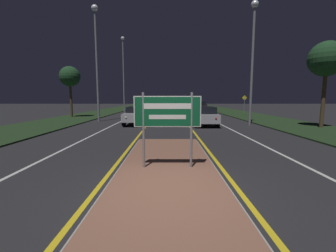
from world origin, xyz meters
name	(u,v)px	position (x,y,z in m)	size (l,w,h in m)	color
ground_plane	(168,192)	(0.00, 0.00, 0.00)	(160.00, 160.00, 0.00)	#232326
median_island	(168,169)	(0.00, 1.50, 0.04)	(2.82, 9.00, 0.10)	#999993
verge_left	(82,117)	(-9.50, 20.00, 0.04)	(5.00, 100.00, 0.08)	#1E3319
verge_right	(254,117)	(9.50, 20.00, 0.04)	(5.00, 100.00, 0.08)	#1E3319
centre_line_yellow_left	(156,114)	(-1.60, 25.00, 0.00)	(0.12, 70.00, 0.01)	gold
centre_line_yellow_right	(180,114)	(1.60, 25.00, 0.00)	(0.12, 70.00, 0.01)	gold
lane_line_white_left	(137,114)	(-4.20, 25.00, 0.00)	(0.12, 70.00, 0.01)	silver
lane_line_white_right	(200,114)	(4.20, 25.00, 0.00)	(0.12, 70.00, 0.01)	silver
edge_line_white_left	(114,114)	(-7.20, 25.00, 0.00)	(0.10, 70.00, 0.01)	silver
edge_line_white_right	(223,114)	(7.20, 25.00, 0.00)	(0.10, 70.00, 0.01)	silver
highway_sign	(168,115)	(0.00, 1.50, 1.58)	(1.86, 0.07, 2.12)	gray
streetlight_left_near	(97,46)	(-6.19, 15.31, 6.57)	(0.57, 0.57, 9.91)	gray
streetlight_left_far	(124,66)	(-6.29, 27.75, 6.64)	(0.52, 0.52, 10.59)	gray
streetlight_right_near	(254,46)	(6.25, 12.31, 5.87)	(0.53, 0.53, 9.02)	gray
car_receding_0	(204,116)	(2.72, 12.36, 0.75)	(1.88, 4.21, 1.42)	#B7B7BC
car_receding_1	(187,109)	(2.33, 24.01, 0.75)	(1.87, 4.45, 1.40)	maroon
car_receding_2	(201,105)	(5.99, 36.45, 0.78)	(1.88, 4.28, 1.50)	black
car_receding_3	(179,104)	(2.37, 44.76, 0.78)	(1.89, 4.46, 1.47)	maroon
car_approaching_0	(139,115)	(-2.34, 13.12, 0.75)	(2.03, 4.32, 1.38)	#B7B7BC
car_approaching_1	(149,108)	(-2.67, 26.86, 0.71)	(2.04, 4.36, 1.32)	silver
warning_sign	(245,103)	(9.19, 22.35, 1.48)	(0.60, 0.06, 2.33)	gray
roadside_palm_left	(70,77)	(-10.25, 19.16, 4.27)	(2.10, 2.10, 5.29)	#4C3823
roadside_palm_right	(327,60)	(10.49, 10.50, 4.59)	(2.30, 2.30, 5.70)	#4C3823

